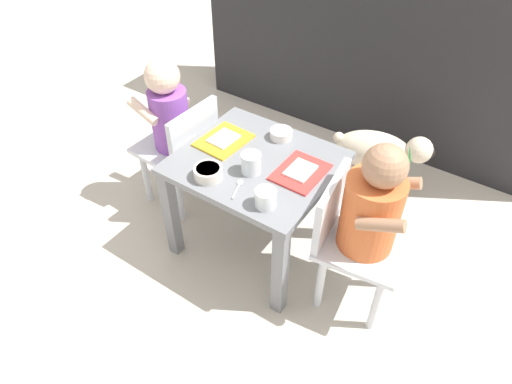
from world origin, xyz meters
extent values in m
plane|color=beige|center=(0.00, 0.00, 0.00)|extent=(7.00, 7.00, 0.00)
cube|color=#232326|center=(0.00, 1.08, 0.47)|extent=(1.84, 0.35, 0.94)
cube|color=slate|center=(0.00, 0.00, 0.42)|extent=(0.55, 0.49, 0.03)
cube|color=slate|center=(-0.25, -0.22, 0.20)|extent=(0.04, 0.04, 0.41)
cube|color=slate|center=(0.25, -0.22, 0.20)|extent=(0.04, 0.04, 0.41)
cube|color=slate|center=(-0.25, 0.22, 0.20)|extent=(0.04, 0.04, 0.41)
cube|color=slate|center=(0.25, 0.22, 0.20)|extent=(0.04, 0.04, 0.41)
cube|color=silver|center=(-0.45, 0.04, 0.28)|extent=(0.29, 0.29, 0.02)
cube|color=silver|center=(-0.32, 0.03, 0.40)|extent=(0.03, 0.27, 0.22)
cylinder|color=purple|center=(-0.45, 0.04, 0.42)|extent=(0.15, 0.15, 0.26)
sphere|color=beige|center=(-0.46, 0.04, 0.61)|extent=(0.14, 0.14, 0.14)
cylinder|color=silver|center=(-0.54, 0.14, 0.14)|extent=(0.03, 0.03, 0.28)
cylinder|color=silver|center=(-0.55, -0.06, 0.14)|extent=(0.03, 0.03, 0.28)
cylinder|color=silver|center=(-0.34, 0.14, 0.14)|extent=(0.03, 0.03, 0.28)
cylinder|color=silver|center=(-0.35, -0.06, 0.14)|extent=(0.03, 0.03, 0.28)
cylinder|color=beige|center=(-0.49, 0.13, 0.49)|extent=(0.15, 0.05, 0.09)
cylinder|color=beige|center=(-0.50, -0.05, 0.49)|extent=(0.15, 0.05, 0.09)
cube|color=silver|center=(0.45, -0.01, 0.28)|extent=(0.31, 0.31, 0.02)
cube|color=silver|center=(0.32, -0.03, 0.40)|extent=(0.06, 0.27, 0.22)
cylinder|color=#D86633|center=(0.45, -0.01, 0.43)|extent=(0.19, 0.19, 0.27)
sphere|color=#A87A5B|center=(0.46, -0.01, 0.62)|extent=(0.13, 0.13, 0.13)
cylinder|color=silver|center=(0.56, -0.10, 0.14)|extent=(0.03, 0.03, 0.28)
cylinder|color=silver|center=(0.53, 0.10, 0.14)|extent=(0.03, 0.03, 0.28)
cylinder|color=silver|center=(0.36, -0.13, 0.14)|extent=(0.03, 0.03, 0.28)
cylinder|color=silver|center=(0.33, 0.07, 0.14)|extent=(0.03, 0.03, 0.28)
cylinder|color=#A87A5B|center=(0.51, -0.11, 0.50)|extent=(0.15, 0.06, 0.09)
cylinder|color=#A87A5B|center=(0.48, 0.09, 0.50)|extent=(0.15, 0.06, 0.09)
ellipsoid|color=beige|center=(0.23, 0.59, 0.21)|extent=(0.37, 0.26, 0.17)
sphere|color=beige|center=(0.41, 0.64, 0.26)|extent=(0.12, 0.12, 0.12)
sphere|color=black|center=(0.45, 0.65, 0.25)|extent=(0.05, 0.05, 0.05)
torus|color=green|center=(0.38, 0.63, 0.24)|extent=(0.06, 0.10, 0.10)
sphere|color=beige|center=(0.08, 0.54, 0.25)|extent=(0.05, 0.05, 0.05)
cylinder|color=beige|center=(0.33, 0.57, 0.07)|extent=(0.04, 0.04, 0.14)
cylinder|color=beige|center=(0.31, 0.66, 0.07)|extent=(0.04, 0.04, 0.14)
cylinder|color=beige|center=(0.16, 0.51, 0.07)|extent=(0.04, 0.04, 0.14)
cylinder|color=beige|center=(0.13, 0.61, 0.07)|extent=(0.04, 0.04, 0.14)
cube|color=gold|center=(-0.17, 0.03, 0.44)|extent=(0.16, 0.20, 0.01)
cube|color=white|center=(-0.17, 0.03, 0.45)|extent=(0.09, 0.11, 0.01)
cube|color=red|center=(0.17, 0.03, 0.44)|extent=(0.15, 0.19, 0.01)
cube|color=white|center=(0.17, 0.03, 0.45)|extent=(0.08, 0.11, 0.01)
cylinder|color=white|center=(0.16, -0.17, 0.47)|extent=(0.07, 0.07, 0.06)
cylinder|color=silver|center=(0.16, -0.17, 0.45)|extent=(0.06, 0.06, 0.03)
cylinder|color=white|center=(0.02, -0.06, 0.47)|extent=(0.07, 0.07, 0.07)
cylinder|color=silver|center=(0.02, -0.06, 0.45)|extent=(0.06, 0.06, 0.04)
cylinder|color=white|center=(0.00, 0.17, 0.45)|extent=(0.08, 0.08, 0.03)
cylinder|color=#B26633|center=(0.00, 0.17, 0.47)|extent=(0.07, 0.07, 0.01)
cylinder|color=silver|center=(-0.08, -0.17, 0.45)|extent=(0.10, 0.10, 0.04)
cylinder|color=#D84C33|center=(-0.08, -0.17, 0.47)|extent=(0.08, 0.08, 0.01)
cylinder|color=silver|center=(0.04, -0.18, 0.44)|extent=(0.03, 0.07, 0.01)
ellipsoid|color=silver|center=(0.03, -0.13, 0.44)|extent=(0.03, 0.03, 0.01)
camera|label=1|loc=(0.73, -1.07, 1.45)|focal=32.36mm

